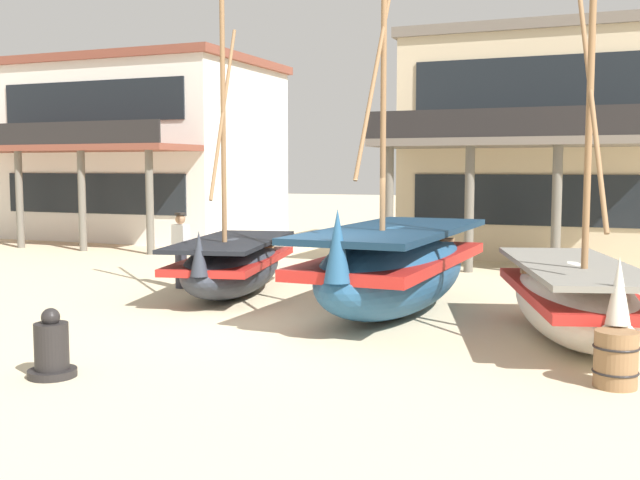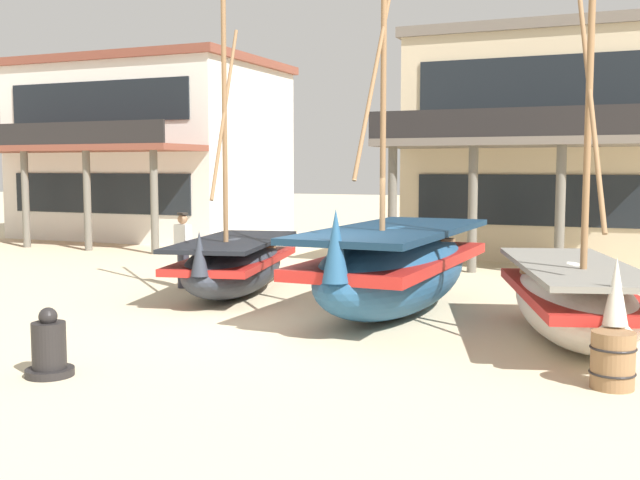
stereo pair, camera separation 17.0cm
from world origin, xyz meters
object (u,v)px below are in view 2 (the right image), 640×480
(wooden_barrel, at_px, (613,360))
(harbor_building_main, at_px, (542,145))
(fishing_boat_centre_large, at_px, (395,266))
(capstan_winch, at_px, (49,349))
(fishing_boat_near_left, at_px, (234,264))
(fisherman_by_hull, at_px, (183,251))
(harbor_building_annex, at_px, (153,150))
(fishing_boat_far_right, at_px, (573,298))

(wooden_barrel, distance_m, harbor_building_main, 15.27)
(fishing_boat_centre_large, relative_size, capstan_winch, 8.78)
(fishing_boat_near_left, bearing_deg, fishing_boat_centre_large, -9.86)
(fishing_boat_centre_large, bearing_deg, wooden_barrel, -42.69)
(fisherman_by_hull, distance_m, harbor_building_main, 12.29)
(harbor_building_main, relative_size, harbor_building_annex, 0.91)
(fishing_boat_near_left, height_order, harbor_building_annex, harbor_building_annex)
(fishing_boat_near_left, xyz_separation_m, harbor_building_annex, (-9.88, 11.20, 2.71))
(fishing_boat_far_right, xyz_separation_m, fisherman_by_hull, (-8.46, 2.17, 0.16))
(fishing_boat_centre_large, relative_size, fisherman_by_hull, 4.66)
(fishing_boat_centre_large, xyz_separation_m, capstan_winch, (-2.84, -5.78, -0.53))
(fisherman_by_hull, bearing_deg, wooden_barrel, -26.88)
(fishing_boat_centre_large, distance_m, harbor_building_annex, 18.21)
(fisherman_by_hull, xyz_separation_m, harbor_building_annex, (-8.35, 10.79, 2.54))
(fishing_boat_far_right, xyz_separation_m, capstan_winch, (-6.05, -4.66, -0.33))
(wooden_barrel, bearing_deg, fisherman_by_hull, 153.12)
(wooden_barrel, distance_m, harbor_building_annex, 23.49)
(harbor_building_annex, bearing_deg, fishing_boat_centre_large, -41.05)
(fishing_boat_centre_large, relative_size, harbor_building_annex, 0.84)
(fishing_boat_centre_large, height_order, harbor_building_main, fishing_boat_centre_large)
(fishing_boat_far_right, bearing_deg, harbor_building_annex, 142.36)
(harbor_building_annex, bearing_deg, fishing_boat_far_right, -37.64)
(capstan_winch, height_order, harbor_building_main, harbor_building_main)
(fishing_boat_near_left, bearing_deg, capstan_winch, -82.17)
(fishing_boat_far_right, distance_m, harbor_building_annex, 21.40)
(fisherman_by_hull, height_order, harbor_building_main, harbor_building_main)
(fishing_boat_near_left, bearing_deg, harbor_building_annex, 131.41)
(capstan_winch, bearing_deg, fishing_boat_centre_large, 63.83)
(harbor_building_annex, bearing_deg, capstan_winch, -58.60)
(fishing_boat_centre_large, height_order, capstan_winch, fishing_boat_centre_large)
(harbor_building_main, bearing_deg, fisherman_by_hull, -122.70)
(fishing_boat_centre_large, distance_m, fisherman_by_hull, 5.35)
(fisherman_by_hull, relative_size, capstan_winch, 1.88)
(fishing_boat_centre_large, xyz_separation_m, harbor_building_annex, (-13.60, 11.84, 2.49))
(fishing_boat_far_right, xyz_separation_m, harbor_building_annex, (-16.81, 12.96, 2.70))
(fishing_boat_near_left, xyz_separation_m, wooden_barrel, (7.59, -4.21, -0.31))
(capstan_winch, height_order, harbor_building_annex, harbor_building_annex)
(fishing_boat_near_left, relative_size, harbor_building_annex, 0.65)
(fishing_boat_centre_large, xyz_separation_m, fisherman_by_hull, (-5.25, 1.05, -0.05))
(fishing_boat_centre_large, bearing_deg, harbor_building_annex, 138.95)
(fishing_boat_far_right, bearing_deg, wooden_barrel, -75.02)
(harbor_building_main, height_order, harbor_building_annex, harbor_building_main)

